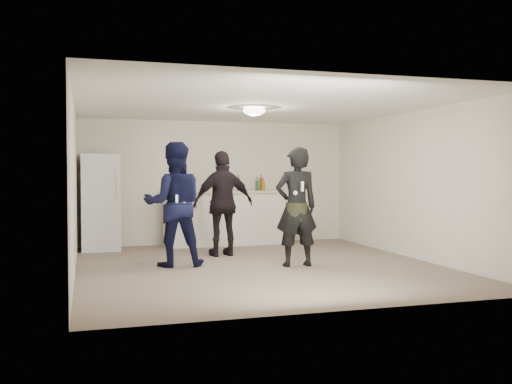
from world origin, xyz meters
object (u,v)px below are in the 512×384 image
object	(u,v)px
man	(174,204)
spectator	(223,203)
woman	(296,207)
counter	(229,219)
shaker	(194,187)
fridge	(101,202)

from	to	relation	value
man	spectator	xyz separation A→B (m)	(0.99, 0.84, -0.05)
man	woman	world-z (taller)	man
counter	man	distance (m)	2.75
counter	shaker	bearing A→B (deg)	169.03
shaker	fridge	bearing A→B (deg)	-173.60
fridge	spectator	bearing A→B (deg)	-34.09
shaker	man	bearing A→B (deg)	-107.65
man	spectator	world-z (taller)	man
fridge	shaker	bearing A→B (deg)	6.40
shaker	woman	xyz separation A→B (m)	(1.05, -2.97, -0.25)
fridge	shaker	xyz separation A→B (m)	(1.82, 0.20, 0.28)
fridge	woman	size ratio (longest dim) A/B	0.97
fridge	woman	xyz separation A→B (m)	(2.87, -2.76, 0.03)
man	woman	size ratio (longest dim) A/B	1.04
counter	shaker	xyz separation A→B (m)	(-0.69, 0.13, 0.65)
counter	shaker	distance (m)	0.96
spectator	woman	bearing A→B (deg)	115.25
shaker	man	xyz separation A→B (m)	(-0.77, -2.42, -0.21)
counter	spectator	bearing A→B (deg)	-108.02
shaker	man	distance (m)	2.55
fridge	spectator	size ratio (longest dim) A/B	0.98
woman	spectator	world-z (taller)	woman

